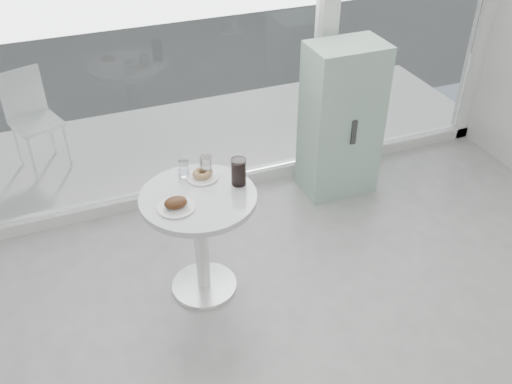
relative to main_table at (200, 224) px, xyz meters
name	(u,v)px	position (x,y,z in m)	size (l,w,h in m)	color
main_table	(200,224)	(0.00, 0.00, 0.00)	(0.72, 0.72, 0.77)	white
patio_deck	(195,140)	(0.50, 1.90, -0.53)	(5.60, 1.60, 0.05)	white
mint_cabinet	(341,121)	(1.40, 0.75, 0.08)	(0.58, 0.41, 1.26)	#96BFAD
patio_chair	(32,114)	(-0.89, 1.98, -0.02)	(0.47, 0.47, 0.85)	white
plate_fritter	(176,204)	(-0.15, -0.07, 0.25)	(0.23, 0.23, 0.07)	white
plate_donut	(202,175)	(0.08, 0.18, 0.24)	(0.21, 0.21, 0.05)	white
water_tumbler_a	(184,169)	(-0.02, 0.24, 0.27)	(0.07, 0.07, 0.11)	white
water_tumbler_b	(206,167)	(0.12, 0.20, 0.28)	(0.08, 0.08, 0.13)	white
cola_glass	(239,172)	(0.27, 0.03, 0.31)	(0.09, 0.09, 0.18)	white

